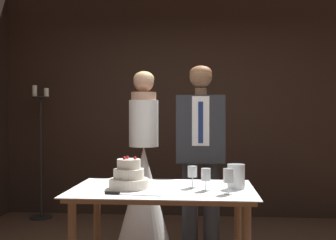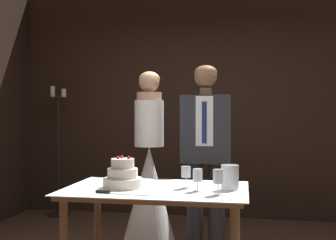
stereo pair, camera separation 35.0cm
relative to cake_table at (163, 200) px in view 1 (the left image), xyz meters
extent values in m
cube|color=black|center=(0.08, 2.38, 0.79)|extent=(4.91, 0.12, 2.92)
cylinder|color=brown|center=(-0.57, 0.33, -0.31)|extent=(0.06, 0.06, 0.72)
cylinder|color=brown|center=(0.57, 0.33, -0.31)|extent=(0.06, 0.06, 0.72)
cube|color=brown|center=(0.00, 0.00, 0.07)|extent=(1.25, 0.78, 0.03)
cube|color=white|center=(0.00, 0.00, 0.09)|extent=(1.31, 0.84, 0.01)
cylinder|color=silver|center=(-0.24, -0.04, 0.12)|extent=(0.29, 0.29, 0.07)
cylinder|color=silver|center=(-0.24, -0.04, 0.19)|extent=(0.22, 0.22, 0.07)
cylinder|color=silver|center=(-0.24, -0.04, 0.27)|extent=(0.17, 0.17, 0.07)
sphere|color=red|center=(-0.19, -0.05, 0.31)|extent=(0.02, 0.02, 0.02)
sphere|color=red|center=(-0.26, -0.01, 0.31)|extent=(0.02, 0.02, 0.02)
sphere|color=red|center=(-0.27, -0.06, 0.31)|extent=(0.02, 0.02, 0.02)
cube|color=silver|center=(-0.12, -0.29, 0.09)|extent=(0.29, 0.05, 0.00)
cylinder|color=black|center=(-0.31, -0.27, 0.10)|extent=(0.10, 0.03, 0.02)
cylinder|color=silver|center=(0.46, -0.19, 0.09)|extent=(0.06, 0.06, 0.00)
cylinder|color=silver|center=(0.46, -0.19, 0.13)|extent=(0.01, 0.01, 0.07)
cylinder|color=silver|center=(0.46, -0.19, 0.21)|extent=(0.07, 0.07, 0.09)
cylinder|color=silver|center=(0.31, -0.08, 0.09)|extent=(0.06, 0.06, 0.00)
cylinder|color=silver|center=(0.31, -0.08, 0.13)|extent=(0.01, 0.01, 0.07)
cylinder|color=silver|center=(0.31, -0.08, 0.20)|extent=(0.07, 0.07, 0.09)
cylinder|color=maroon|center=(0.31, -0.08, 0.17)|extent=(0.05, 0.05, 0.03)
cylinder|color=silver|center=(0.21, 0.02, 0.09)|extent=(0.06, 0.06, 0.00)
cylinder|color=silver|center=(0.21, 0.02, 0.13)|extent=(0.01, 0.01, 0.08)
cylinder|color=silver|center=(0.21, 0.02, 0.21)|extent=(0.07, 0.07, 0.08)
cylinder|color=maroon|center=(0.21, 0.02, 0.18)|extent=(0.06, 0.06, 0.03)
cylinder|color=silver|center=(0.53, 0.02, 0.18)|extent=(0.13, 0.13, 0.18)
cylinder|color=silver|center=(0.53, 0.02, 0.13)|extent=(0.06, 0.06, 0.08)
sphere|color=#F9CC4C|center=(0.53, 0.02, 0.18)|extent=(0.02, 0.02, 0.02)
cone|color=white|center=(-0.27, 0.95, -0.18)|extent=(0.54, 0.54, 0.98)
cylinder|color=white|center=(-0.27, 0.95, 0.54)|extent=(0.28, 0.28, 0.44)
cylinder|color=tan|center=(-0.27, 0.95, 0.79)|extent=(0.24, 0.24, 0.08)
sphere|color=tan|center=(-0.27, 0.95, 0.93)|extent=(0.20, 0.20, 0.20)
ellipsoid|color=#D6B770|center=(-0.27, 0.96, 0.96)|extent=(0.20, 0.20, 0.15)
cylinder|color=#282B30|center=(0.17, 0.95, -0.25)|extent=(0.15, 0.15, 0.84)
cylinder|color=#282B30|center=(0.37, 0.95, -0.25)|extent=(0.15, 0.15, 0.84)
cube|color=#282B30|center=(0.27, 0.95, 0.49)|extent=(0.45, 0.24, 0.63)
cube|color=white|center=(0.27, 0.82, 0.56)|extent=(0.16, 0.01, 0.45)
cube|color=navy|center=(0.27, 0.82, 0.55)|extent=(0.04, 0.01, 0.38)
cylinder|color=brown|center=(0.27, 0.95, 0.83)|extent=(0.11, 0.11, 0.07)
sphere|color=brown|center=(0.27, 0.95, 0.97)|extent=(0.21, 0.21, 0.21)
ellipsoid|color=brown|center=(0.27, 0.96, 1.01)|extent=(0.21, 0.21, 0.14)
cylinder|color=black|center=(-1.71, 2.05, -0.66)|extent=(0.28, 0.28, 0.02)
cylinder|color=black|center=(-1.71, 2.05, 0.09)|extent=(0.03, 0.03, 1.48)
cylinder|color=black|center=(-1.71, 2.05, 0.83)|extent=(0.22, 0.22, 0.01)
cylinder|color=silver|center=(-1.79, 2.05, 0.91)|extent=(0.06, 0.06, 0.14)
cylinder|color=silver|center=(-1.64, 2.05, 0.89)|extent=(0.06, 0.06, 0.10)
camera|label=1|loc=(0.28, -3.02, 0.62)|focal=45.00mm
camera|label=2|loc=(0.63, -2.97, 0.62)|focal=45.00mm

